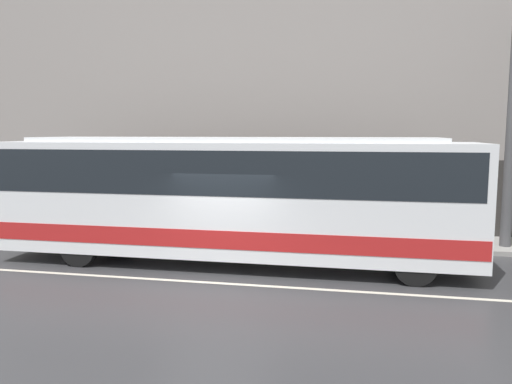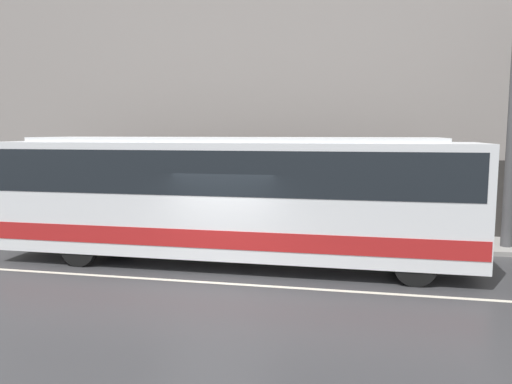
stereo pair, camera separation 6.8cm
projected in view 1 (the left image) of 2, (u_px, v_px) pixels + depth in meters
name	position (u px, v px, depth m)	size (l,w,h in m)	color
ground_plane	(217.00, 283.00, 11.59)	(60.00, 60.00, 0.00)	#38383A
sidewalk	(259.00, 236.00, 16.57)	(60.00, 2.24, 0.14)	gray
building_facade	(266.00, 88.00, 17.20)	(60.00, 0.35, 10.40)	gray
lane_stripe	(217.00, 283.00, 11.59)	(54.00, 0.14, 0.01)	beige
transit_bus	(231.00, 193.00, 13.15)	(12.44, 2.49, 3.36)	white
utility_pole_near	(512.00, 123.00, 14.33)	(0.31, 0.31, 7.26)	#4C4C4F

